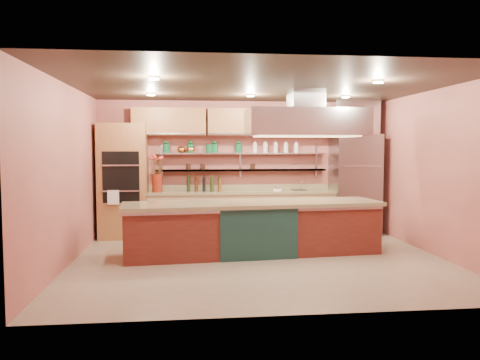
{
  "coord_description": "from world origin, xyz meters",
  "views": [
    {
      "loc": [
        -1.12,
        -7.39,
        1.83
      ],
      "look_at": [
        -0.22,
        1.0,
        1.24
      ],
      "focal_mm": 35.0,
      "sensor_mm": 36.0,
      "label": 1
    }
  ],
  "objects": [
    {
      "name": "range_hood",
      "position": [
        0.85,
        0.46,
        2.25
      ],
      "size": [
        2.0,
        1.0,
        0.45
      ],
      "primitive_type": "cube",
      "color": "#ADB0B4",
      "rests_on": "ceiling"
    },
    {
      "name": "wall_shelf_lower",
      "position": [
        -0.05,
        2.37,
        1.35
      ],
      "size": [
        3.6,
        0.26,
        0.03
      ],
      "primitive_type": "cube",
      "color": "#ADB0B4",
      "rests_on": "wall_back"
    },
    {
      "name": "refrigerator",
      "position": [
        2.35,
        2.14,
        1.05
      ],
      "size": [
        0.95,
        0.72,
        2.1
      ],
      "primitive_type": "cube",
      "color": "gray",
      "rests_on": "floor"
    },
    {
      "name": "floor",
      "position": [
        0.0,
        0.0,
        -0.01
      ],
      "size": [
        6.0,
        5.0,
        0.02
      ],
      "primitive_type": "cube",
      "color": "gray",
      "rests_on": "ground"
    },
    {
      "name": "upper_cabinets",
      "position": [
        0.0,
        2.32,
        2.35
      ],
      "size": [
        4.6,
        0.36,
        0.55
      ],
      "primitive_type": "cube",
      "color": "#955F36",
      "rests_on": "wall_back"
    },
    {
      "name": "copper_kettle",
      "position": [
        -1.29,
        2.37,
        1.78
      ],
      "size": [
        0.2,
        0.2,
        0.14
      ],
      "primitive_type": "ellipsoid",
      "rotation": [
        0.0,
        0.0,
        -0.21
      ],
      "color": "#BE6C2B",
      "rests_on": "wall_shelf_upper"
    },
    {
      "name": "flower_vase",
      "position": [
        -1.78,
        2.15,
        1.11
      ],
      "size": [
        0.24,
        0.24,
        0.36
      ],
      "primitive_type": "cylinder",
      "rotation": [
        0.0,
        0.0,
        -0.2
      ],
      "color": "maroon",
      "rests_on": "back_counter"
    },
    {
      "name": "island",
      "position": [
        -0.05,
        0.46,
        0.45
      ],
      "size": [
        4.36,
        1.3,
        0.9
      ],
      "primitive_type": "cube",
      "rotation": [
        0.0,
        0.0,
        0.09
      ],
      "color": "maroon",
      "rests_on": "floor"
    },
    {
      "name": "wall_front",
      "position": [
        0.0,
        -2.5,
        1.4
      ],
      "size": [
        6.0,
        0.04,
        2.8
      ],
      "primitive_type": "cube",
      "color": "#A5564E",
      "rests_on": "floor"
    },
    {
      "name": "oil_bottle_cluster",
      "position": [
        -0.83,
        2.15,
        1.05
      ],
      "size": [
        0.78,
        0.35,
        0.24
      ],
      "primitive_type": "cube",
      "rotation": [
        0.0,
        0.0,
        -0.18
      ],
      "color": "black",
      "rests_on": "back_counter"
    },
    {
      "name": "wall_left",
      "position": [
        -3.0,
        0.0,
        1.4
      ],
      "size": [
        0.04,
        5.0,
        2.8
      ],
      "primitive_type": "cube",
      "color": "#A5564E",
      "rests_on": "floor"
    },
    {
      "name": "ceiling_downlights",
      "position": [
        0.0,
        0.2,
        2.77
      ],
      "size": [
        4.0,
        2.8,
        0.02
      ],
      "primitive_type": "cube",
      "color": "#FFE5A5",
      "rests_on": "ceiling"
    },
    {
      "name": "green_canister",
      "position": [
        -0.71,
        2.37,
        1.8
      ],
      "size": [
        0.15,
        0.15,
        0.17
      ],
      "primitive_type": "cylinder",
      "rotation": [
        0.0,
        0.0,
        0.06
      ],
      "color": "#0F4A29",
      "rests_on": "wall_shelf_upper"
    },
    {
      "name": "oven_stack",
      "position": [
        -2.45,
        2.18,
        1.15
      ],
      "size": [
        0.95,
        0.64,
        2.3
      ],
      "primitive_type": "cube",
      "color": "#955F36",
      "rests_on": "floor"
    },
    {
      "name": "wall_shelf_upper",
      "position": [
        -0.05,
        2.37,
        1.7
      ],
      "size": [
        3.6,
        0.26,
        0.03
      ],
      "primitive_type": "cube",
      "color": "#ADB0B4",
      "rests_on": "wall_back"
    },
    {
      "name": "back_counter",
      "position": [
        -0.05,
        2.2,
        0.47
      ],
      "size": [
        3.84,
        0.64,
        0.93
      ],
      "primitive_type": "cube",
      "color": "tan",
      "rests_on": "floor"
    },
    {
      "name": "wall_right",
      "position": [
        3.0,
        0.0,
        1.4
      ],
      "size": [
        0.04,
        5.0,
        2.8
      ],
      "primitive_type": "cube",
      "color": "#A5564E",
      "rests_on": "floor"
    },
    {
      "name": "bar_faucet",
      "position": [
        1.22,
        2.25,
        1.03
      ],
      "size": [
        0.03,
        0.03,
        0.2
      ],
      "primitive_type": "cylinder",
      "rotation": [
        0.0,
        0.0,
        0.12
      ],
      "color": "white",
      "rests_on": "back_counter"
    },
    {
      "name": "wall_back",
      "position": [
        0.0,
        2.5,
        1.4
      ],
      "size": [
        6.0,
        0.04,
        2.8
      ],
      "primitive_type": "cube",
      "color": "#A5564E",
      "rests_on": "floor"
    },
    {
      "name": "kitchen_scale",
      "position": [
        0.68,
        2.15,
        0.97
      ],
      "size": [
        0.16,
        0.12,
        0.09
      ],
      "primitive_type": "cube",
      "rotation": [
        0.0,
        0.0,
        0.03
      ],
      "color": "silver",
      "rests_on": "back_counter"
    },
    {
      "name": "ceiling",
      "position": [
        0.0,
        0.0,
        2.8
      ],
      "size": [
        6.0,
        5.0,
        0.02
      ],
      "primitive_type": "cube",
      "color": "black",
      "rests_on": "wall_back"
    }
  ]
}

